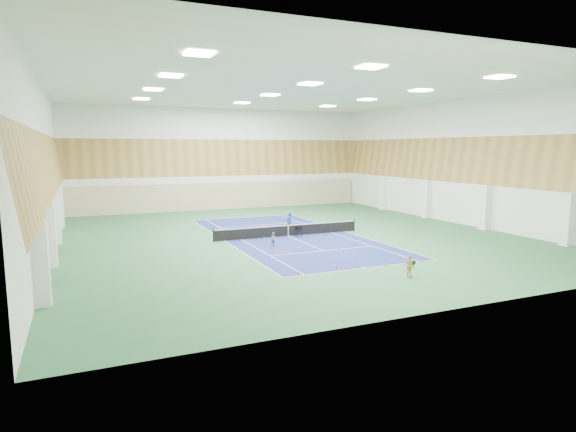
{
  "coord_description": "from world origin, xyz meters",
  "views": [
    {
      "loc": [
        -15.77,
        -36.39,
        7.28
      ],
      "look_at": [
        -0.86,
        -1.94,
        2.0
      ],
      "focal_mm": 30.0,
      "sensor_mm": 36.0,
      "label": 1
    }
  ],
  "objects_px": {
    "coach": "(289,223)",
    "child_court": "(274,239)",
    "tennis_net": "(288,230)",
    "ball_cart": "(299,232)",
    "child_apron": "(410,266)"
  },
  "relations": [
    {
      "from": "tennis_net",
      "to": "ball_cart",
      "type": "xyz_separation_m",
      "value": [
        0.63,
        -0.78,
        -0.11
      ]
    },
    {
      "from": "child_court",
      "to": "child_apron",
      "type": "relative_size",
      "value": 0.81
    },
    {
      "from": "coach",
      "to": "ball_cart",
      "type": "bearing_deg",
      "value": 66.99
    },
    {
      "from": "coach",
      "to": "child_apron",
      "type": "xyz_separation_m",
      "value": [
        0.45,
        -16.05,
        -0.27
      ]
    },
    {
      "from": "child_court",
      "to": "ball_cart",
      "type": "height_order",
      "value": "child_court"
    },
    {
      "from": "child_apron",
      "to": "coach",
      "type": "bearing_deg",
      "value": 85.06
    },
    {
      "from": "tennis_net",
      "to": "coach",
      "type": "relative_size",
      "value": 6.96
    },
    {
      "from": "child_court",
      "to": "child_apron",
      "type": "distance_m",
      "value": 12.01
    },
    {
      "from": "tennis_net",
      "to": "child_court",
      "type": "xyz_separation_m",
      "value": [
        -2.61,
        -3.31,
        -0.02
      ]
    },
    {
      "from": "coach",
      "to": "child_apron",
      "type": "relative_size",
      "value": 1.41
    },
    {
      "from": "coach",
      "to": "child_court",
      "type": "distance_m",
      "value": 5.72
    },
    {
      "from": "tennis_net",
      "to": "coach",
      "type": "distance_m",
      "value": 1.55
    },
    {
      "from": "coach",
      "to": "child_court",
      "type": "xyz_separation_m",
      "value": [
        -3.3,
        -4.65,
        -0.39
      ]
    },
    {
      "from": "coach",
      "to": "child_apron",
      "type": "distance_m",
      "value": 16.06
    },
    {
      "from": "child_apron",
      "to": "ball_cart",
      "type": "xyz_separation_m",
      "value": [
        -0.51,
        13.93,
        -0.21
      ]
    }
  ]
}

